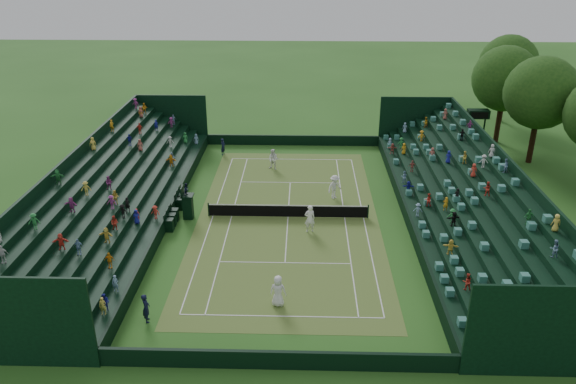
# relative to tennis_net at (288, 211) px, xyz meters

# --- Properties ---
(ground) EXTENTS (160.00, 160.00, 0.00)m
(ground) POSITION_rel_tennis_net_xyz_m (0.00, 0.00, -0.53)
(ground) COLOR #27571B
(ground) RESTS_ON ground
(court_surface) EXTENTS (12.97, 26.77, 0.01)m
(court_surface) POSITION_rel_tennis_net_xyz_m (0.00, 0.00, -0.52)
(court_surface) COLOR #397828
(court_surface) RESTS_ON ground
(perimeter_wall_north) EXTENTS (17.17, 0.20, 1.00)m
(perimeter_wall_north) POSITION_rel_tennis_net_xyz_m (0.00, 15.88, -0.03)
(perimeter_wall_north) COLOR black
(perimeter_wall_north) RESTS_ON ground
(perimeter_wall_south) EXTENTS (17.17, 0.20, 1.00)m
(perimeter_wall_south) POSITION_rel_tennis_net_xyz_m (0.00, -15.88, -0.03)
(perimeter_wall_south) COLOR black
(perimeter_wall_south) RESTS_ON ground
(perimeter_wall_east) EXTENTS (0.20, 31.77, 1.00)m
(perimeter_wall_east) POSITION_rel_tennis_net_xyz_m (8.48, 0.00, -0.03)
(perimeter_wall_east) COLOR black
(perimeter_wall_east) RESTS_ON ground
(perimeter_wall_west) EXTENTS (0.20, 31.77, 1.00)m
(perimeter_wall_west) POSITION_rel_tennis_net_xyz_m (-8.48, 0.00, -0.03)
(perimeter_wall_west) COLOR black
(perimeter_wall_west) RESTS_ON ground
(north_grandstand) EXTENTS (6.60, 32.00, 4.90)m
(north_grandstand) POSITION_rel_tennis_net_xyz_m (12.66, 0.00, 1.02)
(north_grandstand) COLOR black
(north_grandstand) RESTS_ON ground
(south_grandstand) EXTENTS (6.60, 32.00, 4.90)m
(south_grandstand) POSITION_rel_tennis_net_xyz_m (-12.66, 0.00, 1.02)
(south_grandstand) COLOR black
(south_grandstand) RESTS_ON ground
(tennis_net) EXTENTS (11.67, 0.10, 1.06)m
(tennis_net) POSITION_rel_tennis_net_xyz_m (0.00, 0.00, 0.00)
(tennis_net) COLOR black
(tennis_net) RESTS_ON ground
(scoreboard_tower) EXTENTS (2.00, 1.00, 3.70)m
(scoreboard_tower) POSITION_rel_tennis_net_xyz_m (17.75, 16.00, 2.62)
(scoreboard_tower) COLOR black
(scoreboard_tower) RESTS_ON ground
(tree_row) EXTENTS (10.45, 36.69, 9.58)m
(tree_row) POSITION_rel_tennis_net_xyz_m (22.79, 10.89, 5.56)
(tree_row) COLOR black
(tree_row) RESTS_ON ground
(umpire_chair) EXTENTS (0.87, 0.87, 2.74)m
(umpire_chair) POSITION_rel_tennis_net_xyz_m (-7.20, -0.36, 0.65)
(umpire_chair) COLOR black
(umpire_chair) RESTS_ON ground
(courtside_chairs) EXTENTS (0.59, 5.56, 1.28)m
(courtside_chairs) POSITION_rel_tennis_net_xyz_m (-8.15, 0.15, -0.04)
(courtside_chairs) COLOR black
(courtside_chairs) RESTS_ON ground
(player_near_west) EXTENTS (0.99, 0.73, 1.85)m
(player_near_west) POSITION_rel_tennis_net_xyz_m (-0.23, -10.86, 0.40)
(player_near_west) COLOR white
(player_near_west) RESTS_ON ground
(player_near_east) EXTENTS (0.80, 0.60, 2.01)m
(player_near_east) POSITION_rel_tennis_net_xyz_m (1.55, -2.20, 0.48)
(player_near_east) COLOR white
(player_near_east) RESTS_ON ground
(player_far_west) EXTENTS (1.09, 0.99, 1.83)m
(player_far_west) POSITION_rel_tennis_net_xyz_m (-1.56, 9.42, 0.39)
(player_far_west) COLOR white
(player_far_west) RESTS_ON ground
(player_far_east) EXTENTS (1.41, 1.32, 1.91)m
(player_far_east) POSITION_rel_tennis_net_xyz_m (3.51, 3.43, 0.43)
(player_far_east) COLOR white
(player_far_east) RESTS_ON ground
(line_judge_north) EXTENTS (0.56, 0.67, 1.58)m
(line_judge_north) POSITION_rel_tennis_net_xyz_m (-6.47, 12.97, 0.27)
(line_judge_north) COLOR black
(line_judge_north) RESTS_ON ground
(line_judge_south) EXTENTS (0.54, 0.68, 1.64)m
(line_judge_south) POSITION_rel_tennis_net_xyz_m (-7.07, -12.47, 0.30)
(line_judge_south) COLOR black
(line_judge_south) RESTS_ON ground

